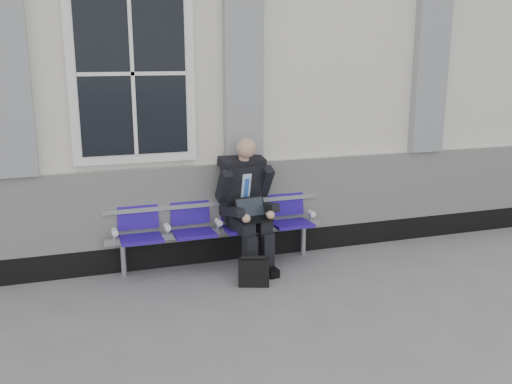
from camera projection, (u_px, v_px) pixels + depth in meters
name	position (u px, v px, depth m)	size (l,w,h in m)	color
ground	(124.00, 329.00, 5.24)	(70.00, 70.00, 0.00)	slate
station_building	(89.00, 71.00, 7.90)	(14.40, 4.40, 4.49)	silver
bench	(217.00, 220.00, 6.70)	(2.60, 0.47, 0.91)	#9EA0A3
businessman	(246.00, 199.00, 6.60)	(0.67, 0.90, 1.53)	black
briefcase	(254.00, 272.00, 6.18)	(0.36, 0.24, 0.34)	black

